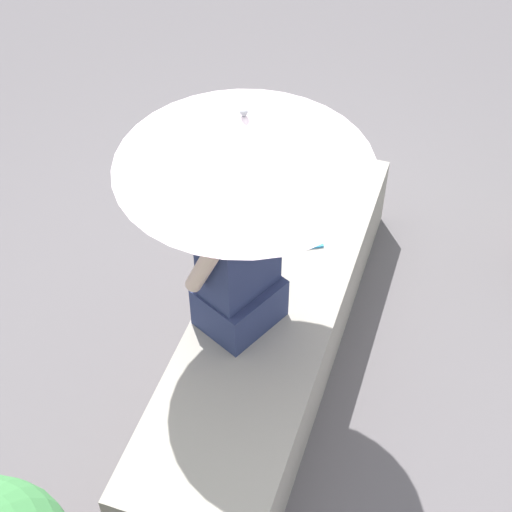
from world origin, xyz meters
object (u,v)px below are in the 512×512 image
Objects in this scene: person_seated at (239,259)px; parasol at (244,141)px; handbag_black at (308,167)px; magazine at (298,229)px.

person_seated is 0.61m from parasol.
parasol is 1.23m from handbag_black.
handbag_black is 0.34m from magazine.
person_seated is at bearing -52.04° from parasol.
magazine is at bearing 174.29° from parasol.
parasol is 3.34× the size of handbag_black.
parasol is at bearing 127.96° from person_seated.
handbag_black is (-0.91, 0.02, -0.83)m from parasol.
parasol reaches higher than person_seated.
magazine is (-0.63, 0.09, -0.38)m from person_seated.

